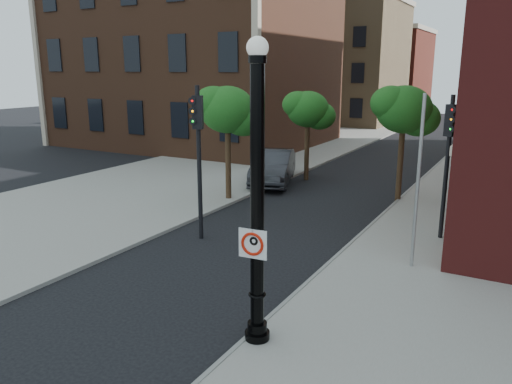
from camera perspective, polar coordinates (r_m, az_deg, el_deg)
The scene contains 16 objects.
ground at distance 11.74m, azimuth -11.02°, elevation -14.82°, with size 120.00×120.00×0.00m, color black.
sidewalk_right at distance 18.61m, azimuth 25.37°, elevation -4.78°, with size 8.00×60.00×0.12m, color gray.
sidewalk_left at distance 30.72m, azimuth -2.32°, elevation 3.53°, with size 10.00×50.00×0.12m, color gray.
curb_edge at distance 19.19m, azimuth 13.58°, elevation -3.22°, with size 0.10×60.00×0.14m, color gray.
victorian_building at distance 39.20m, azimuth -6.85°, elevation 18.44°, with size 18.60×14.60×17.95m.
bg_building_tan_a at distance 55.06m, azimuth 9.52°, elevation 14.16°, with size 12.00×12.00×12.00m, color olive.
bg_building_red at distance 68.39m, azimuth 13.59°, elevation 13.05°, with size 12.00×12.00×10.00m, color maroon.
lamppost at distance 9.76m, azimuth 0.15°, elevation -2.41°, with size 0.52×0.52×6.17m.
no_parking_sign at distance 9.82m, azimuth -0.37°, elevation -5.92°, with size 0.60×0.10×0.60m.
parked_car at distance 24.91m, azimuth 1.97°, elevation 2.89°, with size 1.76×5.04×1.66m, color #2D2D32.
traffic_signal_left at distance 16.31m, azimuth -6.64°, elevation 6.19°, with size 0.41×0.45×5.09m.
traffic_signal_right at distance 17.10m, azimuth 21.18°, elevation 5.07°, with size 0.39×0.43×4.81m.
utility_pole at distance 14.38m, azimuth 17.99°, elevation 0.74°, with size 0.10×0.10×4.97m, color #999999.
street_tree_a at distance 21.14m, azimuth -3.15°, elevation 9.22°, with size 2.73×2.46×4.91m.
street_tree_b at distance 25.46m, azimuth 6.03°, elevation 9.27°, with size 2.51×2.27×4.52m.
street_tree_c at distance 21.83m, azimuth 16.65°, elevation 8.87°, with size 2.74×2.48×4.94m.
Camera 1 is at (6.82, -7.75, 5.60)m, focal length 35.00 mm.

